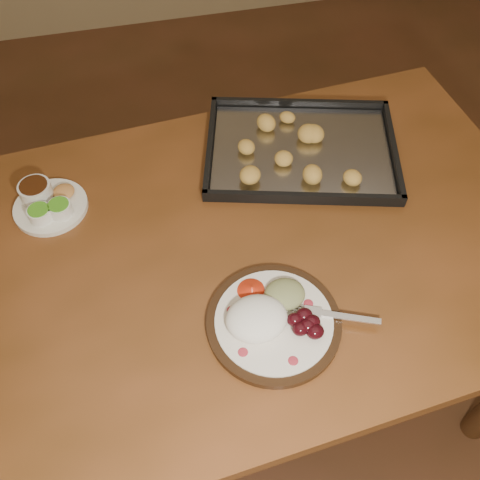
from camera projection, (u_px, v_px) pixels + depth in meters
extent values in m
plane|color=brown|center=(251.00, 322.00, 1.90)|extent=(4.00, 4.00, 0.00)
cube|color=brown|center=(224.00, 254.00, 1.19)|extent=(1.57, 1.02, 0.04)
cylinder|color=#452914|center=(385.00, 181.00, 1.83)|extent=(0.07, 0.07, 0.71)
cylinder|color=black|center=(274.00, 323.00, 1.05)|extent=(0.27, 0.27, 0.02)
cylinder|color=white|center=(274.00, 321.00, 1.04)|extent=(0.23, 0.23, 0.01)
ellipsoid|color=#AC2938|center=(243.00, 352.00, 1.00)|extent=(0.02, 0.02, 0.00)
ellipsoid|color=#AC2938|center=(293.00, 361.00, 0.99)|extent=(0.02, 0.02, 0.00)
ellipsoid|color=#AC2938|center=(308.00, 303.00, 1.06)|extent=(0.02, 0.02, 0.00)
ellipsoid|color=#AC2938|center=(231.00, 310.00, 1.05)|extent=(0.02, 0.02, 0.00)
ellipsoid|color=white|center=(256.00, 319.00, 1.03)|extent=(0.14, 0.13, 0.06)
ellipsoid|color=#3F0912|center=(300.00, 329.00, 1.02)|extent=(0.03, 0.03, 0.03)
ellipsoid|color=#3F0912|center=(311.00, 322.00, 1.02)|extent=(0.03, 0.03, 0.03)
ellipsoid|color=#3F0912|center=(304.00, 315.00, 1.03)|extent=(0.03, 0.03, 0.03)
ellipsoid|color=#3F0912|center=(315.00, 331.00, 1.01)|extent=(0.03, 0.03, 0.03)
ellipsoid|color=#3F0912|center=(295.00, 319.00, 1.03)|extent=(0.03, 0.03, 0.03)
ellipsoid|color=#3F0912|center=(308.00, 326.00, 1.02)|extent=(0.03, 0.03, 0.03)
ellipsoid|color=#9F8566|center=(285.00, 294.00, 1.07)|extent=(0.10, 0.09, 0.03)
cone|color=red|center=(252.00, 289.00, 1.07)|extent=(0.07, 0.07, 0.03)
cube|color=silver|center=(348.00, 317.00, 1.04)|extent=(0.12, 0.06, 0.00)
cube|color=silver|center=(313.00, 311.00, 1.05)|extent=(0.04, 0.03, 0.00)
cylinder|color=silver|center=(301.00, 314.00, 1.05)|extent=(0.03, 0.01, 0.00)
cylinder|color=silver|center=(301.00, 311.00, 1.05)|extent=(0.03, 0.01, 0.00)
cylinder|color=silver|center=(302.00, 308.00, 1.05)|extent=(0.03, 0.01, 0.00)
cylinder|color=silver|center=(302.00, 306.00, 1.06)|extent=(0.03, 0.01, 0.00)
cylinder|color=silver|center=(51.00, 207.00, 1.23)|extent=(0.17, 0.17, 0.01)
cylinder|color=white|center=(40.00, 214.00, 1.19)|extent=(0.05, 0.05, 0.03)
cylinder|color=#479C1F|center=(38.00, 210.00, 1.18)|extent=(0.05, 0.05, 0.00)
cylinder|color=white|center=(60.00, 209.00, 1.20)|extent=(0.05, 0.05, 0.03)
cylinder|color=#479C1F|center=(58.00, 204.00, 1.19)|extent=(0.05, 0.05, 0.00)
cylinder|color=silver|center=(36.00, 192.00, 1.22)|extent=(0.07, 0.07, 0.04)
cylinder|color=#341809|center=(33.00, 185.00, 1.21)|extent=(0.06, 0.06, 0.00)
ellipsoid|color=#D08749|center=(64.00, 191.00, 1.24)|extent=(0.05, 0.05, 0.02)
cube|color=black|center=(301.00, 151.00, 1.35)|extent=(0.54, 0.46, 0.01)
cube|color=black|center=(299.00, 104.00, 1.43)|extent=(0.46, 0.13, 0.02)
cube|color=black|center=(304.00, 197.00, 1.23)|extent=(0.46, 0.13, 0.02)
cube|color=black|center=(393.00, 149.00, 1.33)|extent=(0.10, 0.34, 0.02)
cube|color=black|center=(210.00, 145.00, 1.34)|extent=(0.10, 0.34, 0.02)
cube|color=#B5B4B9|center=(301.00, 150.00, 1.34)|extent=(0.51, 0.42, 0.00)
ellipsoid|color=gold|center=(325.00, 144.00, 1.32)|extent=(0.05, 0.05, 0.04)
ellipsoid|color=gold|center=(339.00, 132.00, 1.35)|extent=(0.07, 0.07, 0.04)
ellipsoid|color=gold|center=(306.00, 116.00, 1.39)|extent=(0.06, 0.06, 0.04)
ellipsoid|color=gold|center=(272.00, 129.00, 1.36)|extent=(0.07, 0.07, 0.04)
ellipsoid|color=gold|center=(263.00, 134.00, 1.34)|extent=(0.07, 0.06, 0.04)
ellipsoid|color=gold|center=(280.00, 147.00, 1.32)|extent=(0.07, 0.06, 0.04)
ellipsoid|color=gold|center=(277.00, 161.00, 1.29)|extent=(0.07, 0.07, 0.04)
ellipsoid|color=gold|center=(309.00, 174.00, 1.26)|extent=(0.06, 0.06, 0.04)
ellipsoid|color=gold|center=(348.00, 155.00, 1.30)|extent=(0.07, 0.07, 0.04)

